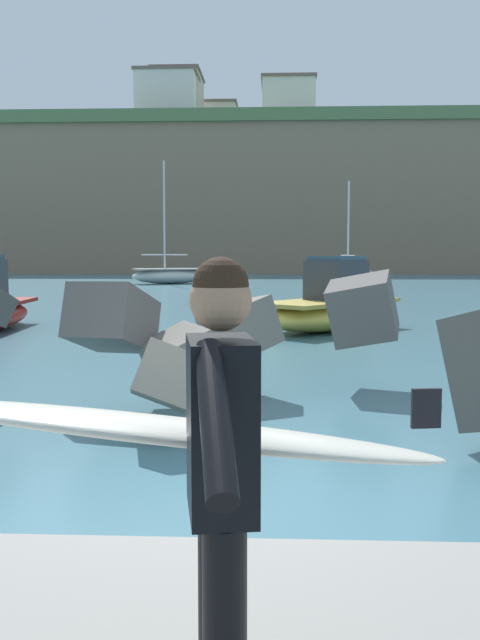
{
  "coord_description": "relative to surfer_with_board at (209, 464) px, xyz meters",
  "views": [
    {
      "loc": [
        0.44,
        -6.12,
        2.03
      ],
      "look_at": [
        0.13,
        0.5,
        1.4
      ],
      "focal_mm": 39.95,
      "sensor_mm": 36.0,
      "label": 1
    }
  ],
  "objects": [
    {
      "name": "ground_plane",
      "position": [
        -0.22,
        3.65,
        -1.28
      ],
      "size": [
        400.0,
        400.0,
        0.0
      ],
      "primitive_type": "plane",
      "color": "#42707F"
    },
    {
      "name": "breakwater_jetty",
      "position": [
        -0.48,
        6.09,
        -0.21
      ],
      "size": [
        32.35,
        7.5,
        2.87
      ],
      "color": "#605B56",
      "rests_on": "ground"
    },
    {
      "name": "surfer_with_board",
      "position": [
        0.0,
        0.0,
        0.0
      ],
      "size": [
        2.12,
        1.3,
        1.78
      ],
      "color": "black",
      "rests_on": "walkway_path"
    },
    {
      "name": "boat_near_right",
      "position": [
        4.74,
        41.99,
        -0.74
      ],
      "size": [
        2.95,
        5.0,
        6.37
      ],
      "color": "beige",
      "rests_on": "ground"
    },
    {
      "name": "boat_mid_centre",
      "position": [
        -6.48,
        43.79,
        -0.7
      ],
      "size": [
        5.43,
        3.72,
        7.91
      ],
      "color": "beige",
      "rests_on": "ground"
    },
    {
      "name": "boat_far_centre",
      "position": [
        1.7,
        16.14,
        -0.67
      ],
      "size": [
        4.46,
        4.75,
        1.94
      ],
      "color": "#EAC64C",
      "rests_on": "ground"
    },
    {
      "name": "mooring_buoy_inner",
      "position": [
        0.07,
        20.61,
        -1.06
      ],
      "size": [
        0.44,
        0.44,
        0.44
      ],
      "color": "yellow",
      "rests_on": "ground"
    },
    {
      "name": "headland_bluff",
      "position": [
        6.79,
        81.01,
        6.48
      ],
      "size": [
        99.7,
        32.11,
        15.48
      ],
      "color": "#847056",
      "rests_on": "ground"
    },
    {
      "name": "station_building_west",
      "position": [
        -10.14,
        75.99,
        17.15
      ],
      "size": [
        5.18,
        7.28,
        5.86
      ],
      "color": "#B2ADA3",
      "rests_on": "headland_bluff"
    },
    {
      "name": "station_building_central",
      "position": [
        -10.76,
        72.31,
        16.71
      ],
      "size": [
        6.28,
        5.87,
        4.99
      ],
      "color": "silver",
      "rests_on": "headland_bluff"
    },
    {
      "name": "station_building_east",
      "position": [
        -7.62,
        83.14,
        16.3
      ],
      "size": [
        7.08,
        4.26,
        4.16
      ],
      "color": "beige",
      "rests_on": "headland_bluff"
    },
    {
      "name": "station_building_annex",
      "position": [
        1.83,
        79.94,
        17.08
      ],
      "size": [
        6.02,
        8.25,
        5.72
      ],
      "color": "silver",
      "rests_on": "headland_bluff"
    }
  ]
}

